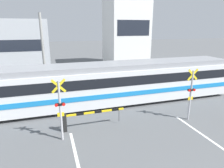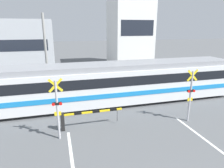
{
  "view_description": "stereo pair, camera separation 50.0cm",
  "coord_description": "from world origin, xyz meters",
  "px_view_note": "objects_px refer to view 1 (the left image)",
  "views": [
    {
      "loc": [
        -4.06,
        -1.89,
        5.43
      ],
      "look_at": [
        0.0,
        10.85,
        1.6
      ],
      "focal_mm": 32.0,
      "sensor_mm": 36.0,
      "label": 1
    },
    {
      "loc": [
        -3.58,
        -2.03,
        5.43
      ],
      "look_at": [
        0.0,
        10.85,
        1.6
      ],
      "focal_mm": 32.0,
      "sensor_mm": 36.0,
      "label": 2
    }
  ],
  "objects_px": {
    "crossing_barrier_near": "(81,117)",
    "crossing_signal_right": "(191,92)",
    "commuter_train": "(93,84)",
    "crossing_signal_left": "(60,107)",
    "crossing_barrier_far": "(129,81)",
    "pedestrian": "(96,74)"
  },
  "relations": [
    {
      "from": "commuter_train",
      "to": "pedestrian",
      "type": "distance_m",
      "value": 5.62
    },
    {
      "from": "crossing_signal_left",
      "to": "pedestrian",
      "type": "bearing_deg",
      "value": 67.08
    },
    {
      "from": "crossing_barrier_near",
      "to": "crossing_barrier_far",
      "type": "height_order",
      "value": "same"
    },
    {
      "from": "crossing_signal_left",
      "to": "pedestrian",
      "type": "distance_m",
      "value": 10.23
    },
    {
      "from": "crossing_signal_left",
      "to": "crossing_signal_right",
      "type": "relative_size",
      "value": 1.0
    },
    {
      "from": "commuter_train",
      "to": "pedestrian",
      "type": "bearing_deg",
      "value": 74.79
    },
    {
      "from": "crossing_signal_left",
      "to": "pedestrian",
      "type": "relative_size",
      "value": 1.79
    },
    {
      "from": "crossing_barrier_far",
      "to": "pedestrian",
      "type": "xyz_separation_m",
      "value": [
        -2.43,
        2.46,
        0.31
      ]
    },
    {
      "from": "crossing_barrier_near",
      "to": "crossing_signal_right",
      "type": "height_order",
      "value": "crossing_signal_right"
    },
    {
      "from": "crossing_signal_right",
      "to": "pedestrian",
      "type": "bearing_deg",
      "value": 110.37
    },
    {
      "from": "crossing_signal_right",
      "to": "crossing_signal_left",
      "type": "bearing_deg",
      "value": 180.0
    },
    {
      "from": "commuter_train",
      "to": "crossing_signal_left",
      "type": "bearing_deg",
      "value": -122.05
    },
    {
      "from": "commuter_train",
      "to": "crossing_signal_right",
      "type": "distance_m",
      "value": 6.38
    },
    {
      "from": "crossing_barrier_near",
      "to": "crossing_signal_right",
      "type": "relative_size",
      "value": 1.1
    },
    {
      "from": "crossing_barrier_near",
      "to": "crossing_signal_right",
      "type": "distance_m",
      "value": 6.53
    },
    {
      "from": "crossing_signal_left",
      "to": "crossing_signal_right",
      "type": "height_order",
      "value": "same"
    },
    {
      "from": "crossing_signal_left",
      "to": "crossing_barrier_far",
      "type": "bearing_deg",
      "value": 47.3
    },
    {
      "from": "crossing_barrier_near",
      "to": "crossing_signal_left",
      "type": "distance_m",
      "value": 1.67
    },
    {
      "from": "crossing_signal_right",
      "to": "pedestrian",
      "type": "height_order",
      "value": "crossing_signal_right"
    },
    {
      "from": "pedestrian",
      "to": "commuter_train",
      "type": "bearing_deg",
      "value": -105.21
    },
    {
      "from": "crossing_barrier_near",
      "to": "crossing_signal_left",
      "type": "relative_size",
      "value": 1.1
    },
    {
      "from": "crossing_signal_left",
      "to": "pedestrian",
      "type": "xyz_separation_m",
      "value": [
        3.98,
        9.4,
        -0.72
      ]
    }
  ]
}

